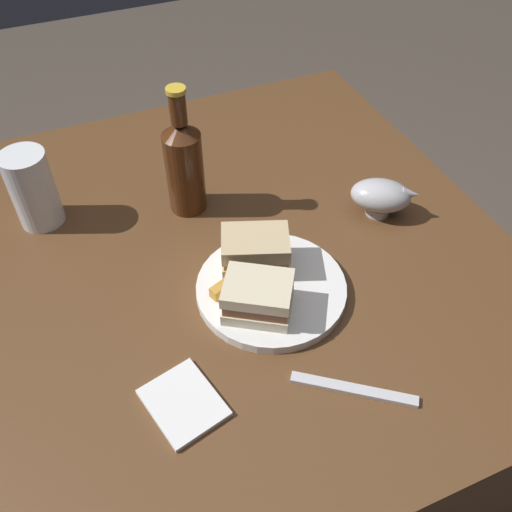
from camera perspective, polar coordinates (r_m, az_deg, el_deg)
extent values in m
plane|color=#4C4238|center=(1.64, -0.77, -18.49)|extent=(6.00, 6.00, 0.00)
cube|color=brown|center=(1.30, -0.94, -11.12)|extent=(1.01, 0.91, 0.78)
cylinder|color=white|center=(0.91, 1.31, -3.41)|extent=(0.24, 0.24, 0.02)
cube|color=#CCB284|center=(0.93, -0.07, -0.36)|extent=(0.11, 0.13, 0.03)
cube|color=#B27A4C|center=(0.92, -0.07, 0.48)|extent=(0.10, 0.12, 0.01)
cube|color=#CCB284|center=(0.90, -0.07, 1.35)|extent=(0.11, 0.13, 0.03)
cube|color=beige|center=(0.87, 0.19, -5.04)|extent=(0.12, 0.13, 0.02)
cube|color=#8C5B3D|center=(0.85, 0.19, -4.19)|extent=(0.11, 0.12, 0.02)
cube|color=beige|center=(0.84, 0.20, -3.31)|extent=(0.12, 0.13, 0.02)
cube|color=gold|center=(0.89, -3.40, -3.29)|extent=(0.03, 0.05, 0.02)
cube|color=#AD702D|center=(0.94, -1.56, -0.16)|extent=(0.03, 0.05, 0.02)
cube|color=#B77F33|center=(0.87, -1.45, -5.14)|extent=(0.04, 0.05, 0.02)
cube|color=#AD702D|center=(0.90, -1.76, -2.96)|extent=(0.04, 0.03, 0.02)
cube|color=#B77F33|center=(0.90, -1.39, -2.39)|extent=(0.04, 0.04, 0.02)
cylinder|color=white|center=(1.07, -21.77, 6.34)|extent=(0.08, 0.08, 0.15)
cylinder|color=orange|center=(1.09, -21.46, 5.48)|extent=(0.07, 0.07, 0.10)
cylinder|color=#B7B7BC|center=(1.08, 12.29, 4.66)|extent=(0.04, 0.04, 0.02)
ellipsoid|color=#B7B7BC|center=(1.06, 12.58, 6.05)|extent=(0.12, 0.13, 0.06)
ellipsoid|color=#381E0F|center=(1.05, 12.64, 6.34)|extent=(0.10, 0.11, 0.02)
cone|color=#B7B7BC|center=(1.05, 15.50, 6.10)|extent=(0.04, 0.04, 0.02)
cylinder|color=#47230F|center=(1.03, -7.23, 8.42)|extent=(0.07, 0.07, 0.16)
cone|color=#47230F|center=(0.98, -7.73, 12.65)|extent=(0.07, 0.07, 0.02)
cylinder|color=#47230F|center=(0.96, -7.97, 14.68)|extent=(0.03, 0.03, 0.06)
cylinder|color=gold|center=(0.94, -8.18, 16.37)|extent=(0.03, 0.03, 0.01)
cube|color=white|center=(0.81, -7.39, -14.59)|extent=(0.13, 0.11, 0.01)
cube|color=silver|center=(0.82, 9.91, -13.21)|extent=(0.12, 0.15, 0.01)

